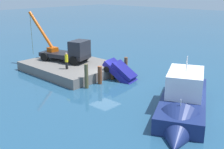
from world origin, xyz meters
TOP-DOWN VIEW (x-y plane):
  - ground at (0.00, 0.00)m, footprint 200.00×200.00m
  - dock at (-5.47, 0.00)m, footprint 10.19×7.68m
  - crane_truck at (-6.09, 0.35)m, footprint 8.30×3.90m
  - dock_worker at (-3.80, -1.84)m, footprint 0.34×0.34m
  - salvaged_car at (1.06, 1.71)m, footprint 4.36×2.72m
  - moored_yacht at (9.88, -1.94)m, footprint 7.79×11.79m
  - piling_near at (0.04, -2.54)m, footprint 0.37×0.37m
  - piling_mid at (0.08, -0.79)m, footprint 0.42×0.42m
  - piling_far at (-0.03, 1.19)m, footprint 0.39×0.39m
  - piling_end at (0.07, 3.25)m, footprint 0.38×0.38m

SIDE VIEW (x-z plane):
  - ground at x=0.00m, z-range 0.00..0.00m
  - dock at x=-5.47m, z-range 0.00..1.01m
  - moored_yacht at x=9.88m, z-range -2.34..3.34m
  - salvaged_car at x=1.06m, z-range -0.92..2.19m
  - piling_far at x=-0.03m, z-range 0.00..1.63m
  - piling_mid at x=0.08m, z-range 0.00..1.82m
  - piling_end at x=0.07m, z-range 0.00..2.01m
  - piling_near at x=0.04m, z-range 0.00..2.38m
  - dock_worker at x=-3.80m, z-range 1.03..2.78m
  - crane_truck at x=-6.09m, z-range -0.48..5.04m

